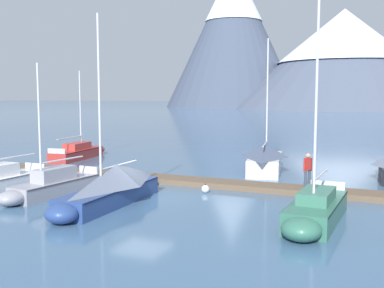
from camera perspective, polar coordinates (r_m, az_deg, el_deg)
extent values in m
plane|color=#426689|center=(22.35, -6.24, -6.59)|extent=(700.00, 700.00, 0.00)
cone|color=#424C60|center=(198.79, 5.15, 13.20)|extent=(56.40, 56.40, 59.66)
cone|color=#4C566B|center=(189.56, 18.21, 9.96)|extent=(88.64, 88.64, 37.83)
cone|color=white|center=(190.41, 18.30, 12.59)|extent=(50.16, 50.16, 20.39)
cube|color=brown|center=(25.79, -1.79, -4.52)|extent=(27.47, 1.68, 0.30)
cylinder|color=#38383D|center=(25.20, -2.46, -4.84)|extent=(26.37, 0.29, 0.24)
cylinder|color=#38383D|center=(26.39, -1.16, -4.34)|extent=(26.37, 0.29, 0.24)
cube|color=#B2332D|center=(36.51, -14.09, -1.23)|extent=(2.20, 5.66, 0.75)
ellipsoid|color=#B2332D|center=(39.16, -11.79, -0.70)|extent=(1.53, 1.99, 0.71)
cube|color=#501614|center=(36.47, -14.10, -0.71)|extent=(2.23, 5.55, 0.06)
cylinder|color=silver|center=(36.87, -13.65, 4.12)|extent=(0.10, 0.10, 6.01)
cylinder|color=silver|center=(35.58, -14.91, 0.76)|extent=(0.48, 3.29, 0.08)
cube|color=#C03A35|center=(36.55, -14.00, -0.23)|extent=(1.37, 2.59, 0.50)
cube|color=silver|center=(34.19, -16.40, -0.84)|extent=(1.39, 0.27, 0.36)
cylinder|color=silver|center=(26.19, -21.69, -1.58)|extent=(0.18, 3.67, 0.08)
cube|color=silver|center=(27.54, -18.88, -2.62)|extent=(1.45, 0.14, 0.36)
cube|color=#93939E|center=(23.73, -16.42, -5.16)|extent=(1.70, 5.01, 0.73)
ellipsoid|color=#93939E|center=(21.93, -21.39, -6.24)|extent=(1.22, 1.42, 0.69)
cube|color=#424247|center=(23.67, -16.44, -4.39)|extent=(1.73, 4.92, 0.06)
cylinder|color=silver|center=(22.66, -18.36, 2.38)|extent=(0.10, 0.10, 5.64)
cylinder|color=silver|center=(23.85, -15.70, -1.88)|extent=(0.30, 2.88, 0.08)
cube|color=#A0A0AB|center=(23.52, -16.68, -3.57)|extent=(1.09, 2.28, 0.64)
cube|color=silver|center=(25.35, -12.68, -3.11)|extent=(1.19, 0.19, 0.36)
cube|color=navy|center=(21.02, -10.06, -6.33)|extent=(1.69, 6.38, 0.80)
ellipsoid|color=navy|center=(18.33, -15.80, -8.30)|extent=(1.34, 1.27, 0.76)
cube|color=#121D39|center=(20.95, -10.07, -5.37)|extent=(1.73, 6.25, 0.06)
cylinder|color=silver|center=(19.94, -11.39, 4.96)|extent=(0.10, 0.10, 7.47)
cylinder|color=silver|center=(21.46, -8.97, -2.57)|extent=(0.15, 3.05, 0.08)
pyramid|color=slate|center=(21.24, -9.41, -3.74)|extent=(1.91, 5.11, 0.98)
cube|color=silver|center=(29.76, 9.04, -2.45)|extent=(2.88, 5.77, 1.04)
ellipsoid|color=silver|center=(32.83, 9.42, -1.67)|extent=(1.95, 2.27, 0.99)
cube|color=slate|center=(29.69, 9.06, -1.53)|extent=(2.90, 5.67, 0.06)
cylinder|color=silver|center=(30.29, 9.29, 5.76)|extent=(0.10, 0.10, 7.46)
cylinder|color=silver|center=(28.92, 8.99, 0.00)|extent=(0.65, 3.02, 0.08)
pyramid|color=#4C5670|center=(29.23, 9.01, -0.83)|extent=(2.92, 4.73, 0.75)
cube|color=#336B56|center=(18.62, 15.17, -8.01)|extent=(1.78, 5.03, 0.83)
ellipsoid|color=#336B56|center=(16.04, 13.35, -10.25)|extent=(1.41, 1.38, 0.79)
cube|color=#163027|center=(18.53, 15.20, -6.89)|extent=(1.81, 4.93, 0.06)
cylinder|color=silver|center=(17.37, 15.11, 4.81)|extent=(0.10, 0.10, 7.45)
cylinder|color=silver|center=(19.00, 15.65, -3.69)|extent=(0.18, 2.80, 0.08)
cube|color=#3A7560|center=(18.36, 15.15, -6.18)|extent=(1.20, 2.28, 0.44)
cube|color=silver|center=(20.81, 16.44, -4.89)|extent=(1.45, 0.15, 0.36)
cylinder|color=#384256|center=(23.97, 14.30, -4.10)|extent=(0.14, 0.14, 0.86)
cylinder|color=#384256|center=(23.78, 13.88, -4.17)|extent=(0.14, 0.14, 0.86)
cube|color=#B22823|center=(23.76, 14.13, -2.40)|extent=(0.39, 0.44, 0.60)
sphere|color=tan|center=(23.71, 14.16, -1.40)|extent=(0.22, 0.22, 0.22)
cylinder|color=#B22823|center=(23.96, 14.53, -2.51)|extent=(0.09, 0.09, 0.62)
cylinder|color=#B22823|center=(23.59, 13.72, -2.62)|extent=(0.09, 0.09, 0.62)
sphere|color=white|center=(23.22, 1.67, -5.58)|extent=(0.40, 0.40, 0.40)
cylinder|color=#262628|center=(23.17, 1.68, -5.00)|extent=(0.06, 0.06, 0.08)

